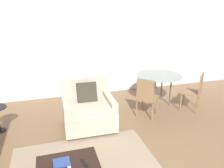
% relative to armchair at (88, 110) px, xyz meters
% --- Properties ---
extents(wall_back, '(12.00, 0.06, 2.75)m').
position_rel_armchair_xyz_m(wall_back, '(0.26, 1.81, 1.02)').
color(wall_back, white).
rests_on(wall_back, ground_plane).
extents(area_rug, '(2.22, 1.43, 0.01)m').
position_rel_armchair_xyz_m(area_rug, '(-0.28, -1.13, -0.35)').
color(area_rug, gray).
rests_on(area_rug, ground_plane).
extents(armchair, '(1.00, 0.97, 0.92)m').
position_rel_armchair_xyz_m(armchair, '(0.00, 0.00, 0.00)').
color(armchair, beige).
rests_on(armchair, ground_plane).
extents(book_stack, '(0.22, 0.18, 0.03)m').
position_rel_armchair_xyz_m(book_stack, '(-0.63, -1.57, 0.07)').
color(book_stack, '#2D478C').
rests_on(book_stack, ottoman).
extents(tv_remote_primary, '(0.05, 0.16, 0.01)m').
position_rel_armchair_xyz_m(tv_remote_primary, '(-0.55, -1.68, 0.06)').
color(tv_remote_primary, '#B7B7BC').
rests_on(tv_remote_primary, ottoman).
extents(tv_remote_secondary, '(0.08, 0.17, 0.01)m').
position_rel_armchair_xyz_m(tv_remote_secondary, '(-0.36, -1.64, 0.06)').
color(tv_remote_secondary, black).
rests_on(tv_remote_secondary, ottoman).
extents(dining_table, '(1.11, 1.11, 0.74)m').
position_rel_armchair_xyz_m(dining_table, '(1.90, 0.64, 0.30)').
color(dining_table, '#8C9E99').
rests_on(dining_table, ground_plane).
extents(dining_chair_near_left, '(0.59, 0.59, 0.90)m').
position_rel_armchair_xyz_m(dining_chair_near_left, '(1.29, 0.03, 0.16)').
color(dining_chair_near_left, '#93704C').
rests_on(dining_chair_near_left, ground_plane).
extents(dining_chair_near_right, '(0.59, 0.59, 0.90)m').
position_rel_armchair_xyz_m(dining_chair_near_right, '(2.52, 0.03, 0.16)').
color(dining_chair_near_right, '#93704C').
rests_on(dining_chair_near_right, ground_plane).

